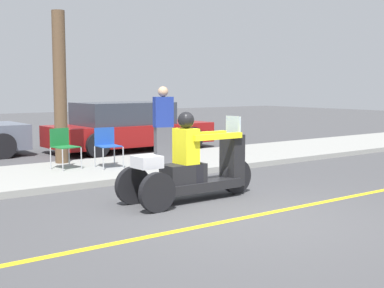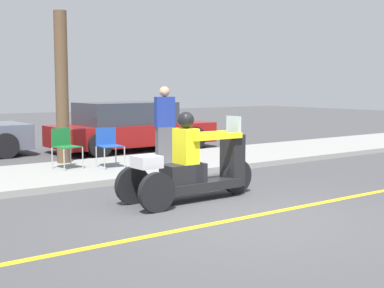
{
  "view_description": "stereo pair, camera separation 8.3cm",
  "coord_description": "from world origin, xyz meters",
  "px_view_note": "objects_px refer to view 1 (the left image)",
  "views": [
    {
      "loc": [
        -4.93,
        -5.31,
        1.8
      ],
      "look_at": [
        0.05,
        1.33,
        0.9
      ],
      "focal_mm": 50.0,
      "sensor_mm": 36.0,
      "label": 1
    },
    {
      "loc": [
        -4.87,
        -5.36,
        1.8
      ],
      "look_at": [
        0.05,
        1.33,
        0.9
      ],
      "focal_mm": 50.0,
      "sensor_mm": 36.0,
      "label": 2
    }
  ],
  "objects_px": {
    "folding_chair_curbside": "(107,143)",
    "tree_trunk": "(60,88)",
    "spectator_with_child": "(163,127)",
    "parked_car_lot_right": "(128,127)",
    "motorcycle_trike": "(192,169)",
    "folding_chair_set_back": "(63,144)"
  },
  "relations": [
    {
      "from": "spectator_with_child",
      "to": "folding_chair_curbside",
      "type": "bearing_deg",
      "value": 159.79
    },
    {
      "from": "folding_chair_curbside",
      "to": "spectator_with_child",
      "type": "bearing_deg",
      "value": -20.21
    },
    {
      "from": "folding_chair_curbside",
      "to": "folding_chair_set_back",
      "type": "bearing_deg",
      "value": 154.33
    },
    {
      "from": "folding_chair_curbside",
      "to": "parked_car_lot_right",
      "type": "bearing_deg",
      "value": 53.48
    },
    {
      "from": "motorcycle_trike",
      "to": "parked_car_lot_right",
      "type": "height_order",
      "value": "motorcycle_trike"
    },
    {
      "from": "folding_chair_set_back",
      "to": "motorcycle_trike",
      "type": "bearing_deg",
      "value": -80.59
    },
    {
      "from": "spectator_with_child",
      "to": "tree_trunk",
      "type": "distance_m",
      "value": 2.43
    },
    {
      "from": "folding_chair_set_back",
      "to": "tree_trunk",
      "type": "relative_size",
      "value": 0.25
    },
    {
      "from": "spectator_with_child",
      "to": "folding_chair_set_back",
      "type": "bearing_deg",
      "value": 157.47
    },
    {
      "from": "folding_chair_curbside",
      "to": "tree_trunk",
      "type": "relative_size",
      "value": 0.25
    },
    {
      "from": "motorcycle_trike",
      "to": "spectator_with_child",
      "type": "relative_size",
      "value": 1.43
    },
    {
      "from": "spectator_with_child",
      "to": "folding_chair_set_back",
      "type": "height_order",
      "value": "spectator_with_child"
    },
    {
      "from": "parked_car_lot_right",
      "to": "tree_trunk",
      "type": "height_order",
      "value": "tree_trunk"
    },
    {
      "from": "spectator_with_child",
      "to": "parked_car_lot_right",
      "type": "relative_size",
      "value": 0.36
    },
    {
      "from": "folding_chair_curbside",
      "to": "folding_chair_set_back",
      "type": "relative_size",
      "value": 1.0
    },
    {
      "from": "spectator_with_child",
      "to": "folding_chair_curbside",
      "type": "relative_size",
      "value": 2.04
    },
    {
      "from": "motorcycle_trike",
      "to": "spectator_with_child",
      "type": "distance_m",
      "value": 3.14
    },
    {
      "from": "motorcycle_trike",
      "to": "parked_car_lot_right",
      "type": "xyz_separation_m",
      "value": [
        2.54,
        6.39,
        0.15
      ]
    },
    {
      "from": "spectator_with_child",
      "to": "parked_car_lot_right",
      "type": "height_order",
      "value": "spectator_with_child"
    },
    {
      "from": "motorcycle_trike",
      "to": "folding_chair_curbside",
      "type": "height_order",
      "value": "motorcycle_trike"
    },
    {
      "from": "spectator_with_child",
      "to": "folding_chair_curbside",
      "type": "xyz_separation_m",
      "value": [
        -1.13,
        0.42,
        -0.3
      ]
    },
    {
      "from": "folding_chair_curbside",
      "to": "tree_trunk",
      "type": "bearing_deg",
      "value": 113.04
    }
  ]
}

